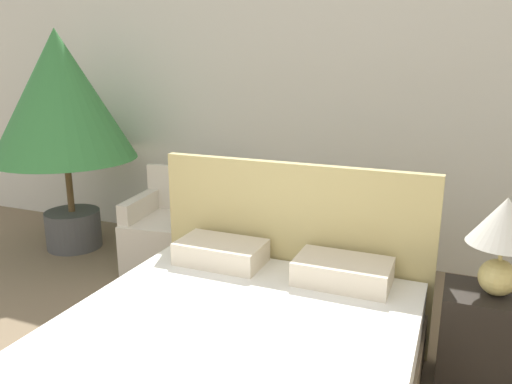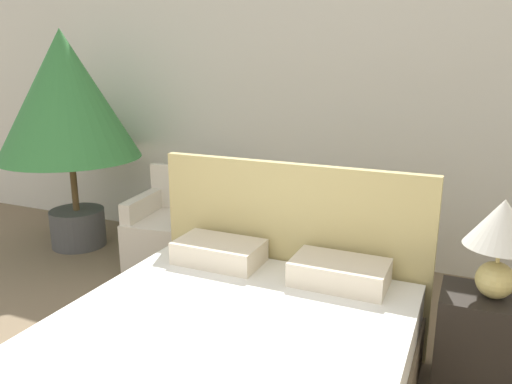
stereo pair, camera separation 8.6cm
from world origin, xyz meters
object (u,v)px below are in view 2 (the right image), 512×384
Objects in this scene: armchair_near_window_left at (174,236)px; potted_palm at (66,102)px; table_lamp at (501,234)px; nightstand at (492,348)px; side_table at (226,256)px; armchair_near_window_right at (290,255)px; bed at (223,369)px.

potted_palm is (-1.12, 0.05, 1.10)m from armchair_near_window_left.
potted_palm is 3.88× the size of table_lamp.
nightstand reaches higher than side_table.
armchair_near_window_right is at bearing 150.76° from nightstand.
bed is at bearing -33.29° from potted_palm.
nightstand is (3.61, -0.84, -1.09)m from potted_palm.
table_lamp is (2.45, -0.80, 0.64)m from armchair_near_window_left.
table_lamp is at bearing -13.33° from potted_palm.
armchair_near_window_left is at bearing 161.89° from table_lamp.
potted_palm is at bearing 171.70° from armchair_near_window_right.
potted_palm is (-2.40, 1.58, 1.10)m from bed.
potted_palm is 3.51× the size of nightstand.
armchair_near_window_left is at bearing 172.72° from side_table.
potted_palm reaches higher than side_table.
bed is 1.41m from nightstand.
armchair_near_window_right is at bearing 7.35° from side_table.
potted_palm is at bearing 170.37° from armchair_near_window_left.
table_lamp is at bearing -25.42° from armchair_near_window_left.
nightstand is at bearing -25.10° from armchair_near_window_left.
table_lamp reaches higher than armchair_near_window_right.
armchair_near_window_left is 0.54m from side_table.
armchair_near_window_right is at bearing -1.20° from potted_palm.
potted_palm is at bearing 176.07° from side_table.
armchair_near_window_left reaches higher than side_table.
bed reaches higher than armchair_near_window_right.
potted_palm is at bearing 166.86° from nightstand.
table_lamp is at bearing -168.99° from nightstand.
potted_palm is 3.71m from table_lamp.
nightstand is 0.63m from table_lamp.
bed is 1.55m from armchair_near_window_right.
armchair_near_window_left is 1.61× the size of table_lamp.
bed is 3.53× the size of nightstand.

